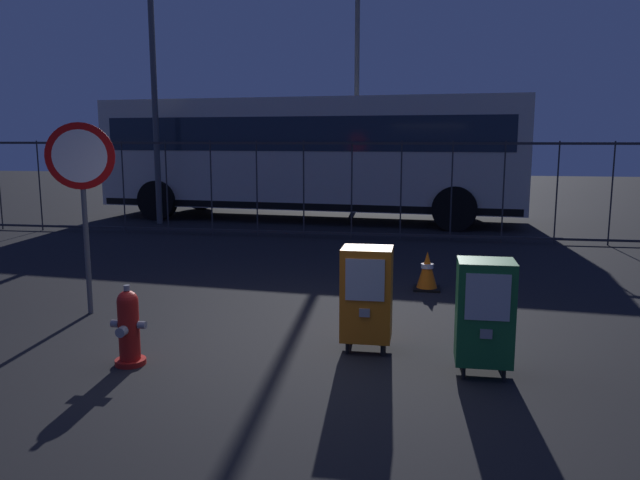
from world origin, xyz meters
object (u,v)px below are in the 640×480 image
newspaper_box_primary (367,294)px  stop_sign (82,178)px  traffic_cone (427,271)px  bus_near (311,152)px  fire_hydrant (129,327)px  street_light_near_left (357,42)px  street_light_near_right (151,15)px  newspaper_box_secondary (485,312)px

newspaper_box_primary → stop_sign: size_ratio=0.46×
traffic_cone → bus_near: (-2.93, 7.18, 1.45)m
fire_hydrant → newspaper_box_primary: newspaper_box_primary is taller
fire_hydrant → stop_sign: 2.31m
newspaper_box_primary → stop_sign: (-3.34, 0.74, 1.03)m
bus_near → street_light_near_left: bearing=79.0°
street_light_near_left → street_light_near_right: bearing=-134.8°
newspaper_box_primary → newspaper_box_secondary: (1.06, -0.46, 0.00)m
newspaper_box_secondary → street_light_near_left: bearing=101.1°
stop_sign → bus_near: bearing=83.7°
fire_hydrant → street_light_near_left: (0.60, 13.37, 4.44)m
stop_sign → street_light_near_right: street_light_near_right is taller
fire_hydrant → newspaper_box_secondary: 3.18m
newspaper_box_primary → traffic_cone: size_ratio=1.92×
newspaper_box_primary → bus_near: bus_near is taller
newspaper_box_secondary → street_light_near_left: street_light_near_left is taller
newspaper_box_secondary → street_light_near_left: (-2.56, 13.09, 4.22)m
newspaper_box_primary → traffic_cone: (0.59, 2.60, -0.31)m
fire_hydrant → newspaper_box_primary: (2.10, 0.75, 0.22)m
fire_hydrant → newspaper_box_secondary: (3.16, 0.28, 0.22)m
newspaper_box_primary → street_light_near_right: bearing=125.0°
traffic_cone → street_light_near_left: size_ratio=0.06×
newspaper_box_primary → street_light_near_right: 10.99m
newspaper_box_primary → traffic_cone: bearing=77.2°
newspaper_box_primary → newspaper_box_secondary: size_ratio=1.00×
fire_hydrant → bus_near: bearing=91.3°
stop_sign → traffic_cone: stop_sign is taller
street_light_near_left → stop_sign: bearing=-98.8°
traffic_cone → stop_sign: bearing=-154.7°
newspaper_box_primary → bus_near: (-2.34, 9.77, 1.14)m
stop_sign → street_light_near_left: size_ratio=0.27×
newspaper_box_primary → bus_near: 10.11m
stop_sign → street_light_near_right: bearing=108.1°
newspaper_box_secondary → bus_near: size_ratio=0.10×
newspaper_box_secondary → bus_near: bus_near is taller
fire_hydrant → street_light_near_right: bearing=112.4°
traffic_cone → street_light_near_right: (-6.40, 5.69, 4.59)m
fire_hydrant → stop_sign: bearing=130.0°
newspaper_box_secondary → fire_hydrant: bearing=-174.9°
newspaper_box_secondary → street_light_near_left: size_ratio=0.12×
street_light_near_left → street_light_near_right: size_ratio=0.99×
newspaper_box_primary → street_light_near_right: street_light_near_right is taller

